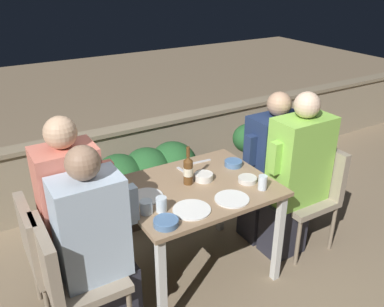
{
  "coord_description": "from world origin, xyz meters",
  "views": [
    {
      "loc": [
        -1.27,
        -2.06,
        2.13
      ],
      "look_at": [
        0.0,
        0.06,
        0.97
      ],
      "focal_mm": 38.0,
      "sensor_mm": 36.0,
      "label": 1
    }
  ],
  "objects_px": {
    "chair_right_near": "(311,186)",
    "potted_plant": "(248,150)",
    "chair_left_far": "(50,249)",
    "person_blue_shirt": "(99,244)",
    "chair_right_far": "(287,173)",
    "person_coral_top": "(78,217)",
    "person_navy_jumper": "(270,167)",
    "beer_bottle": "(188,170)",
    "chair_left_near": "(68,273)",
    "person_green_blouse": "(295,177)"
  },
  "relations": [
    {
      "from": "person_blue_shirt",
      "to": "person_coral_top",
      "type": "relative_size",
      "value": 0.94
    },
    {
      "from": "person_blue_shirt",
      "to": "chair_left_far",
      "type": "distance_m",
      "value": 0.38
    },
    {
      "from": "person_blue_shirt",
      "to": "potted_plant",
      "type": "relative_size",
      "value": 1.82
    },
    {
      "from": "chair_left_far",
      "to": "potted_plant",
      "type": "height_order",
      "value": "chair_left_far"
    },
    {
      "from": "chair_right_near",
      "to": "beer_bottle",
      "type": "height_order",
      "value": "beer_bottle"
    },
    {
      "from": "person_blue_shirt",
      "to": "person_green_blouse",
      "type": "distance_m",
      "value": 1.55
    },
    {
      "from": "chair_left_near",
      "to": "chair_right_far",
      "type": "bearing_deg",
      "value": 7.95
    },
    {
      "from": "chair_left_far",
      "to": "potted_plant",
      "type": "relative_size",
      "value": 1.21
    },
    {
      "from": "person_blue_shirt",
      "to": "chair_right_near",
      "type": "xyz_separation_m",
      "value": [
        1.75,
        0.01,
        -0.12
      ]
    },
    {
      "from": "chair_left_near",
      "to": "potted_plant",
      "type": "height_order",
      "value": "chair_left_near"
    },
    {
      "from": "chair_left_near",
      "to": "person_navy_jumper",
      "type": "distance_m",
      "value": 1.75
    },
    {
      "from": "chair_left_far",
      "to": "person_navy_jumper",
      "type": "distance_m",
      "value": 1.77
    },
    {
      "from": "person_green_blouse",
      "to": "person_navy_jumper",
      "type": "distance_m",
      "value": 0.27
    },
    {
      "from": "chair_left_far",
      "to": "person_coral_top",
      "type": "relative_size",
      "value": 0.63
    },
    {
      "from": "person_blue_shirt",
      "to": "chair_right_far",
      "type": "height_order",
      "value": "person_blue_shirt"
    },
    {
      "from": "person_green_blouse",
      "to": "potted_plant",
      "type": "height_order",
      "value": "person_green_blouse"
    },
    {
      "from": "chair_left_far",
      "to": "beer_bottle",
      "type": "distance_m",
      "value": 1.01
    },
    {
      "from": "chair_left_far",
      "to": "chair_right_far",
      "type": "bearing_deg",
      "value": -0.09
    },
    {
      "from": "person_green_blouse",
      "to": "beer_bottle",
      "type": "relative_size",
      "value": 4.81
    },
    {
      "from": "person_navy_jumper",
      "to": "beer_bottle",
      "type": "bearing_deg",
      "value": -175.13
    },
    {
      "from": "potted_plant",
      "to": "chair_left_near",
      "type": "bearing_deg",
      "value": -154.94
    },
    {
      "from": "chair_right_near",
      "to": "potted_plant",
      "type": "height_order",
      "value": "chair_right_near"
    },
    {
      "from": "person_coral_top",
      "to": "beer_bottle",
      "type": "distance_m",
      "value": 0.78
    },
    {
      "from": "person_green_blouse",
      "to": "chair_right_far",
      "type": "xyz_separation_m",
      "value": [
        0.18,
        0.26,
        -0.14
      ]
    },
    {
      "from": "chair_left_far",
      "to": "chair_right_near",
      "type": "relative_size",
      "value": 1.0
    },
    {
      "from": "chair_right_near",
      "to": "beer_bottle",
      "type": "relative_size",
      "value": 3.1
    },
    {
      "from": "person_blue_shirt",
      "to": "chair_left_far",
      "type": "relative_size",
      "value": 1.5
    },
    {
      "from": "person_coral_top",
      "to": "chair_right_near",
      "type": "relative_size",
      "value": 1.6
    },
    {
      "from": "chair_left_far",
      "to": "chair_right_near",
      "type": "distance_m",
      "value": 1.99
    },
    {
      "from": "person_coral_top",
      "to": "potted_plant",
      "type": "xyz_separation_m",
      "value": [
        1.9,
        0.69,
        -0.26
      ]
    },
    {
      "from": "chair_left_near",
      "to": "potted_plant",
      "type": "distance_m",
      "value": 2.27
    },
    {
      "from": "chair_right_near",
      "to": "person_navy_jumper",
      "type": "xyz_separation_m",
      "value": [
        -0.21,
        0.26,
        0.11
      ]
    },
    {
      "from": "person_blue_shirt",
      "to": "person_coral_top",
      "type": "xyz_separation_m",
      "value": [
        -0.04,
        0.27,
        0.05
      ]
    },
    {
      "from": "chair_left_near",
      "to": "beer_bottle",
      "type": "height_order",
      "value": "beer_bottle"
    },
    {
      "from": "person_blue_shirt",
      "to": "chair_left_far",
      "type": "xyz_separation_m",
      "value": [
        -0.23,
        0.27,
        -0.12
      ]
    },
    {
      "from": "chair_left_near",
      "to": "chair_right_near",
      "type": "xyz_separation_m",
      "value": [
        1.94,
        0.01,
        0.0
      ]
    },
    {
      "from": "chair_right_near",
      "to": "person_green_blouse",
      "type": "distance_m",
      "value": 0.24
    },
    {
      "from": "chair_left_far",
      "to": "potted_plant",
      "type": "distance_m",
      "value": 2.21
    },
    {
      "from": "person_navy_jumper",
      "to": "person_coral_top",
      "type": "bearing_deg",
      "value": 179.89
    },
    {
      "from": "chair_right_near",
      "to": "chair_left_far",
      "type": "bearing_deg",
      "value": 172.31
    },
    {
      "from": "person_blue_shirt",
      "to": "chair_right_near",
      "type": "relative_size",
      "value": 1.5
    },
    {
      "from": "person_blue_shirt",
      "to": "potted_plant",
      "type": "distance_m",
      "value": 2.11
    },
    {
      "from": "chair_left_far",
      "to": "beer_bottle",
      "type": "relative_size",
      "value": 3.1
    },
    {
      "from": "chair_right_near",
      "to": "chair_left_near",
      "type": "bearing_deg",
      "value": -179.84
    },
    {
      "from": "chair_right_far",
      "to": "potted_plant",
      "type": "distance_m",
      "value": 0.71
    },
    {
      "from": "beer_bottle",
      "to": "potted_plant",
      "type": "xyz_separation_m",
      "value": [
        1.14,
        0.76,
        -0.42
      ]
    },
    {
      "from": "person_green_blouse",
      "to": "chair_left_near",
      "type": "bearing_deg",
      "value": -179.82
    },
    {
      "from": "beer_bottle",
      "to": "potted_plant",
      "type": "bearing_deg",
      "value": 33.77
    },
    {
      "from": "person_navy_jumper",
      "to": "potted_plant",
      "type": "xyz_separation_m",
      "value": [
        0.33,
        0.69,
        -0.2
      ]
    },
    {
      "from": "chair_left_far",
      "to": "person_navy_jumper",
      "type": "xyz_separation_m",
      "value": [
        1.77,
        -0.0,
        0.11
      ]
    }
  ]
}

